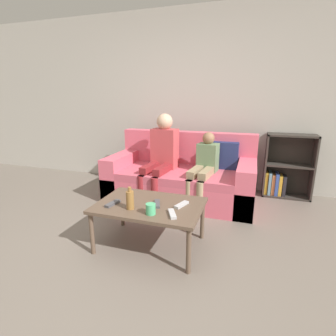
{
  "coord_description": "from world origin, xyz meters",
  "views": [
    {
      "loc": [
        0.98,
        -1.58,
        1.37
      ],
      "look_at": [
        0.11,
        1.08,
        0.6
      ],
      "focal_mm": 28.0,
      "sensor_mm": 36.0,
      "label": 1
    }
  ],
  "objects_px": {
    "tv_remote_3": "(182,205)",
    "tv_remote_0": "(157,204)",
    "person_adult": "(162,151)",
    "cup_near": "(151,209)",
    "coffee_table": "(150,208)",
    "bookshelf": "(285,170)",
    "tv_remote_2": "(172,214)",
    "tv_remote_1": "(113,203)",
    "person_child": "(204,166)",
    "bottle": "(130,200)",
    "couch": "(182,178)"
  },
  "relations": [
    {
      "from": "tv_remote_1",
      "to": "cup_near",
      "type": "bearing_deg",
      "value": -0.75
    },
    {
      "from": "coffee_table",
      "to": "tv_remote_0",
      "type": "xyz_separation_m",
      "value": [
        0.07,
        0.0,
        0.05
      ]
    },
    {
      "from": "cup_near",
      "to": "tv_remote_2",
      "type": "distance_m",
      "value": 0.18
    },
    {
      "from": "bookshelf",
      "to": "person_child",
      "type": "bearing_deg",
      "value": -146.15
    },
    {
      "from": "couch",
      "to": "tv_remote_2",
      "type": "distance_m",
      "value": 1.46
    },
    {
      "from": "coffee_table",
      "to": "person_adult",
      "type": "xyz_separation_m",
      "value": [
        -0.29,
        1.17,
        0.28
      ]
    },
    {
      "from": "bookshelf",
      "to": "cup_near",
      "type": "distance_m",
      "value": 2.34
    },
    {
      "from": "bookshelf",
      "to": "coffee_table",
      "type": "height_order",
      "value": "bookshelf"
    },
    {
      "from": "couch",
      "to": "bottle",
      "type": "xyz_separation_m",
      "value": [
        -0.08,
        -1.42,
        0.22
      ]
    },
    {
      "from": "tv_remote_0",
      "to": "tv_remote_1",
      "type": "distance_m",
      "value": 0.4
    },
    {
      "from": "bookshelf",
      "to": "tv_remote_3",
      "type": "xyz_separation_m",
      "value": [
        -1.02,
        -1.75,
        0.07
      ]
    },
    {
      "from": "bottle",
      "to": "tv_remote_0",
      "type": "bearing_deg",
      "value": 38.59
    },
    {
      "from": "person_adult",
      "to": "bottle",
      "type": "bearing_deg",
      "value": -76.41
    },
    {
      "from": "tv_remote_2",
      "to": "tv_remote_3",
      "type": "bearing_deg",
      "value": 57.51
    },
    {
      "from": "coffee_table",
      "to": "tv_remote_2",
      "type": "bearing_deg",
      "value": -30.77
    },
    {
      "from": "coffee_table",
      "to": "tv_remote_3",
      "type": "relative_size",
      "value": 5.44
    },
    {
      "from": "cup_near",
      "to": "bottle",
      "type": "bearing_deg",
      "value": 168.67
    },
    {
      "from": "cup_near",
      "to": "tv_remote_3",
      "type": "bearing_deg",
      "value": 50.55
    },
    {
      "from": "person_child",
      "to": "tv_remote_2",
      "type": "height_order",
      "value": "person_child"
    },
    {
      "from": "coffee_table",
      "to": "tv_remote_1",
      "type": "height_order",
      "value": "tv_remote_1"
    },
    {
      "from": "coffee_table",
      "to": "bookshelf",
      "type": "bearing_deg",
      "value": 54.11
    },
    {
      "from": "person_child",
      "to": "tv_remote_3",
      "type": "xyz_separation_m",
      "value": [
        -0.0,
        -1.07,
        -0.09
      ]
    },
    {
      "from": "tv_remote_0",
      "to": "cup_near",
      "type": "bearing_deg",
      "value": -105.51
    },
    {
      "from": "couch",
      "to": "tv_remote_0",
      "type": "xyz_separation_m",
      "value": [
        0.11,
        -1.26,
        0.15
      ]
    },
    {
      "from": "person_adult",
      "to": "bookshelf",
      "type": "bearing_deg",
      "value": 27.89
    },
    {
      "from": "coffee_table",
      "to": "cup_near",
      "type": "bearing_deg",
      "value": -65.37
    },
    {
      "from": "person_child",
      "to": "bottle",
      "type": "xyz_separation_m",
      "value": [
        -0.41,
        -1.27,
        -0.02
      ]
    },
    {
      "from": "person_adult",
      "to": "tv_remote_2",
      "type": "xyz_separation_m",
      "value": [
        0.56,
        -1.33,
        -0.23
      ]
    },
    {
      "from": "cup_near",
      "to": "tv_remote_3",
      "type": "relative_size",
      "value": 0.52
    },
    {
      "from": "bookshelf",
      "to": "tv_remote_1",
      "type": "relative_size",
      "value": 5.01
    },
    {
      "from": "tv_remote_3",
      "to": "tv_remote_0",
      "type": "bearing_deg",
      "value": -148.09
    },
    {
      "from": "person_adult",
      "to": "cup_near",
      "type": "xyz_separation_m",
      "value": [
        0.38,
        -1.36,
        -0.19
      ]
    },
    {
      "from": "cup_near",
      "to": "tv_remote_2",
      "type": "height_order",
      "value": "cup_near"
    },
    {
      "from": "couch",
      "to": "person_child",
      "type": "distance_m",
      "value": 0.43
    },
    {
      "from": "couch",
      "to": "tv_remote_1",
      "type": "xyz_separation_m",
      "value": [
        -0.27,
        -1.38,
        0.15
      ]
    },
    {
      "from": "tv_remote_0",
      "to": "bookshelf",
      "type": "bearing_deg",
      "value": 35.67
    },
    {
      "from": "tv_remote_3",
      "to": "bottle",
      "type": "distance_m",
      "value": 0.46
    },
    {
      "from": "tv_remote_0",
      "to": "tv_remote_1",
      "type": "xyz_separation_m",
      "value": [
        -0.39,
        -0.12,
        0.0
      ]
    },
    {
      "from": "person_child",
      "to": "cup_near",
      "type": "xyz_separation_m",
      "value": [
        -0.2,
        -1.32,
        -0.06
      ]
    },
    {
      "from": "bookshelf",
      "to": "cup_near",
      "type": "bearing_deg",
      "value": -121.34
    },
    {
      "from": "person_child",
      "to": "couch",
      "type": "bearing_deg",
      "value": 163.49
    },
    {
      "from": "couch",
      "to": "person_adult",
      "type": "height_order",
      "value": "person_adult"
    },
    {
      "from": "cup_near",
      "to": "tv_remote_0",
      "type": "distance_m",
      "value": 0.2
    },
    {
      "from": "tv_remote_0",
      "to": "bottle",
      "type": "distance_m",
      "value": 0.26
    },
    {
      "from": "cup_near",
      "to": "tv_remote_2",
      "type": "bearing_deg",
      "value": 11.66
    },
    {
      "from": "coffee_table",
      "to": "tv_remote_0",
      "type": "distance_m",
      "value": 0.09
    },
    {
      "from": "coffee_table",
      "to": "tv_remote_0",
      "type": "height_order",
      "value": "tv_remote_0"
    },
    {
      "from": "bookshelf",
      "to": "bottle",
      "type": "relative_size",
      "value": 4.4
    },
    {
      "from": "couch",
      "to": "tv_remote_1",
      "type": "distance_m",
      "value": 1.42
    },
    {
      "from": "tv_remote_3",
      "to": "couch",
      "type": "bearing_deg",
      "value": 124.54
    }
  ]
}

